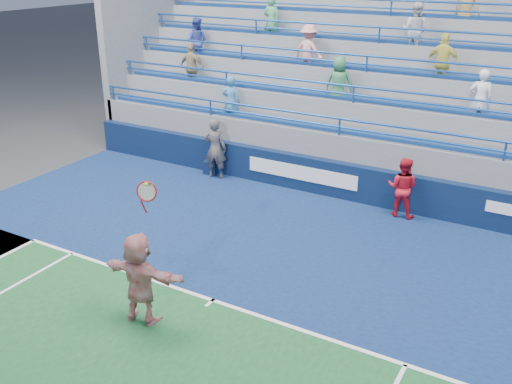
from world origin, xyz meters
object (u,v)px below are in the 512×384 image
Objects in this scene: judge_chair at (212,166)px; line_judge at (215,148)px; tennis_player at (140,278)px; ball_girl at (402,187)px.

line_judge is (0.29, -0.22, 0.73)m from judge_chair.
ball_girl is at bearing 67.87° from tennis_player.
ball_girl reaches higher than judge_chair.
tennis_player is at bearing 99.76° from line_judge.
judge_chair is at bearing 114.23° from tennis_player.
judge_chair is 8.27m from tennis_player.
ball_girl is at bearing -1.51° from judge_chair.
judge_chair is 0.41× the size of line_judge.
line_judge reaches higher than ball_girl.
judge_chair is 0.27× the size of tennis_player.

